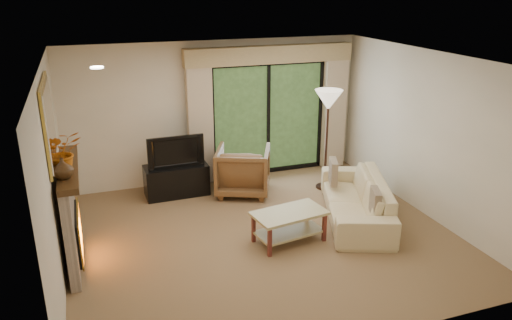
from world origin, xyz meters
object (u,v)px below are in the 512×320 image
object	(u,v)px
media_console	(176,180)
armchair	(243,170)
sofa	(356,199)
coffee_table	(289,227)

from	to	relation	value
media_console	armchair	distance (m)	1.19
media_console	sofa	distance (m)	3.12
armchair	sofa	bearing A→B (deg)	155.17
armchair	sofa	distance (m)	2.07
sofa	coffee_table	xyz separation A→B (m)	(-1.30, -0.36, -0.09)
armchair	sofa	size ratio (longest dim) A/B	0.42
coffee_table	armchair	bearing A→B (deg)	83.17
media_console	sofa	world-z (taller)	sofa
armchair	sofa	world-z (taller)	armchair
media_console	coffee_table	size ratio (longest dim) A/B	1.05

